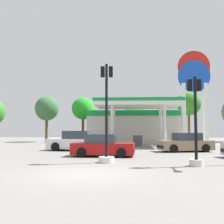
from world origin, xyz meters
name	(u,v)px	position (x,y,z in m)	size (l,w,h in m)	color
ground_plane	(86,174)	(0.00, 0.00, 0.00)	(90.00, 90.00, 0.00)	slate
gas_station	(136,125)	(2.62, 22.27, 2.20)	(11.22, 11.98, 4.59)	beige
station_pole_sign	(194,87)	(8.79, 19.21, 6.30)	(3.44, 0.56, 10.19)	white
car_1	(103,146)	(0.05, 6.91, 0.64)	(4.08, 2.03, 1.42)	black
car_2	(76,141)	(-2.57, 11.63, 0.72)	(4.69, 2.53, 1.60)	black
car_3	(186,143)	(6.11, 10.91, 0.66)	(4.31, 2.48, 1.45)	black
traffic_signal_0	(196,131)	(4.89, 2.55, 1.66)	(0.65, 0.68, 4.27)	silver
traffic_signal_1	(106,130)	(0.54, 3.66, 1.68)	(0.83, 0.83, 5.21)	silver
tree_1	(47,109)	(-9.32, 26.12, 4.47)	(3.17, 3.17, 6.17)	brown
tree_2	(83,109)	(-4.27, 25.52, 4.39)	(2.99, 2.99, 5.89)	brown
tree_3	(136,110)	(2.66, 25.48, 4.15)	(2.90, 2.90, 5.49)	brown
tree_4	(189,104)	(9.69, 26.13, 5.01)	(3.19, 3.19, 6.57)	brown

